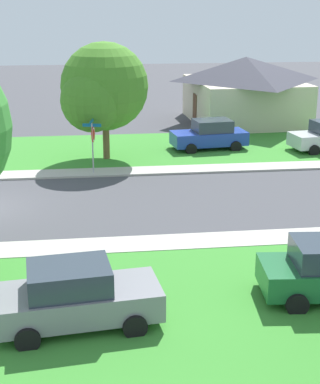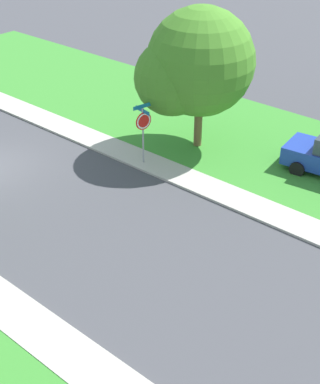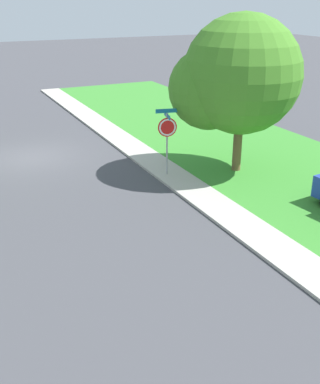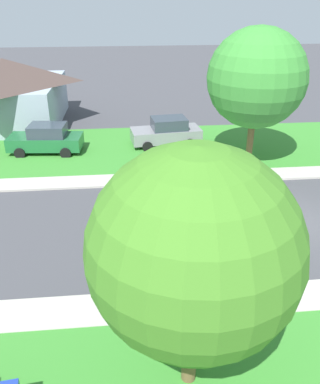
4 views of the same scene
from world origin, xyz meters
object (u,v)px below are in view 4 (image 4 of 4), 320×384
Objects in this scene: tree_sidewalk_mid at (258,80)px; house_right_setback at (7,90)px; car_green_far_down_street at (46,139)px; stop_sign_far_corner at (199,252)px; tree_corner_large at (200,248)px; car_grey_driveway_right at (167,132)px.

house_right_setback is (8.94, 15.36, -2.18)m from tree_sidewalk_mid.
house_right_setback reaches higher than car_green_far_down_street.
stop_sign_far_corner is at bearing -154.12° from car_green_far_down_street.
tree_corner_large is (-16.30, -6.10, 2.96)m from car_green_far_down_street.
tree_corner_large is 24.83m from house_right_setback.
house_right_setback is at bearing 61.51° from car_grey_driveway_right.
tree_corner_large is 0.69× the size of house_right_setback.
tree_corner_large is at bearing 175.91° from car_grey_driveway_right.
tree_sidewalk_mid reaches higher than house_right_setback.
car_grey_driveway_right is at bearing -85.05° from car_green_far_down_street.
car_grey_driveway_right is 0.71× the size of tree_corner_large.
car_grey_driveway_right is at bearing -118.49° from house_right_setback.
car_grey_driveway_right is 0.49× the size of house_right_setback.
house_right_setback is (6.53, 3.55, 1.50)m from car_green_far_down_street.
tree_sidewalk_mid is at bearing -22.36° from tree_corner_large.
tree_corner_large is (-2.59, 0.55, 1.94)m from stop_sign_far_corner.
stop_sign_far_corner reaches higher than car_green_far_down_street.
stop_sign_far_corner is 3.29m from tree_corner_large.
tree_corner_large reaches higher than stop_sign_far_corner.
car_grey_driveway_right is 17.24m from tree_corner_large.
house_right_setback is at bearing 22.91° from tree_corner_large.
house_right_setback is at bearing 26.75° from stop_sign_far_corner.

